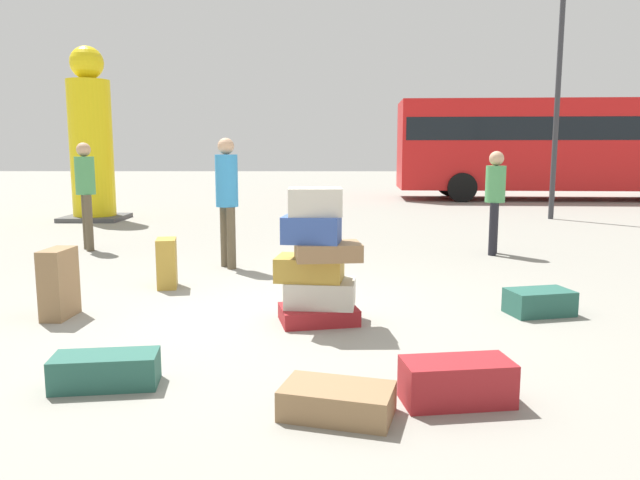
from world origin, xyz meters
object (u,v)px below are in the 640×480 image
suitcase_tower (317,266)px  suitcase_brown_white_trunk (337,401)px  suitcase_tan_left_side (167,263)px  parked_bus (565,142)px  suitcase_teal_foreground_far (106,370)px  lamp_post (560,55)px  person_tourist_with_camera (86,186)px  person_bearded_onlooker (227,191)px  suitcase_brown_upright_blue (59,283)px  suitcase_teal_foreground_near (539,302)px  suitcase_maroon_right_side (457,382)px  yellow_dummy_statue (91,144)px  person_passerby_in_red (495,193)px

suitcase_tower → suitcase_brown_white_trunk: size_ratio=1.90×
suitcase_tan_left_side → parked_bus: parked_bus is taller
suitcase_teal_foreground_far → lamp_post: (6.78, 10.12, 3.59)m
suitcase_brown_white_trunk → person_tourist_with_camera: 7.27m
suitcase_brown_white_trunk → person_tourist_with_camera: size_ratio=0.39×
suitcase_tan_left_side → person_bearded_onlooker: person_bearded_onlooker is taller
suitcase_brown_white_trunk → suitcase_brown_upright_blue: suitcase_brown_upright_blue is taller
suitcase_tan_left_side → suitcase_teal_foreground_near: bearing=-27.0°
suitcase_maroon_right_side → yellow_dummy_statue: (-6.14, 10.08, 1.58)m
suitcase_teal_foreground_near → person_passerby_in_red: bearing=68.9°
suitcase_tan_left_side → person_tourist_with_camera: 3.37m
suitcase_teal_foreground_far → person_passerby_in_red: size_ratio=0.44×
suitcase_teal_foreground_near → lamp_post: bearing=56.0°
yellow_dummy_statue → parked_bus: yellow_dummy_statue is taller
person_tourist_with_camera → lamp_post: 10.49m
suitcase_tan_left_side → person_bearded_onlooker: (0.53, 1.20, 0.76)m
suitcase_brown_white_trunk → suitcase_maroon_right_side: size_ratio=0.96×
person_tourist_with_camera → parked_bus: bearing=99.7°
suitcase_tan_left_side → suitcase_brown_white_trunk: suitcase_tan_left_side is taller
person_bearded_onlooker → lamp_post: size_ratio=0.31×
lamp_post → suitcase_maroon_right_side: bearing=-113.2°
suitcase_teal_foreground_near → parked_bus: bearing=55.1°
suitcase_tower → suitcase_brown_upright_blue: size_ratio=1.89×
suitcase_maroon_right_side → parked_bus: bearing=58.7°
suitcase_brown_white_trunk → yellow_dummy_statue: 11.71m
suitcase_teal_foreground_near → suitcase_brown_upright_blue: size_ratio=0.91×
suitcase_tower → suitcase_brown_upright_blue: 2.48m
suitcase_teal_foreground_near → yellow_dummy_statue: yellow_dummy_statue is taller
suitcase_tower → parked_bus: 16.29m
lamp_post → parked_bus: bearing=66.5°
suitcase_tan_left_side → suitcase_brown_white_trunk: 3.94m
suitcase_maroon_right_side → suitcase_tower: bearing=109.1°
person_bearded_onlooker → yellow_dummy_statue: size_ratio=0.45×
suitcase_maroon_right_side → parked_bus: (6.90, 16.02, 1.69)m
yellow_dummy_statue → suitcase_brown_upright_blue: bearing=-71.3°
suitcase_brown_upright_blue → parked_bus: size_ratio=0.06×
suitcase_tower → yellow_dummy_statue: yellow_dummy_statue is taller
suitcase_tan_left_side → suitcase_tower: bearing=-50.3°
suitcase_tan_left_side → suitcase_brown_white_trunk: bearing=-71.7°
suitcase_maroon_right_side → person_tourist_with_camera: bearing=120.3°
suitcase_brown_upright_blue → person_bearded_onlooker: bearing=66.5°
suitcase_brown_white_trunk → suitcase_teal_foreground_far: (-1.57, 0.45, 0.02)m
suitcase_maroon_right_side → person_bearded_onlooker: size_ratio=0.39×
suitcase_teal_foreground_near → parked_bus: (5.63, 13.92, 1.71)m
suitcase_maroon_right_side → person_bearded_onlooker: person_bearded_onlooker is taller
person_bearded_onlooker → lamp_post: bearing=99.4°
person_tourist_with_camera → person_passerby_in_red: 6.41m
suitcase_teal_foreground_near → person_tourist_with_camera: 7.07m
person_tourist_with_camera → person_bearded_onlooker: bearing=28.2°
suitcase_tower → suitcase_maroon_right_side: suitcase_tower is taller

